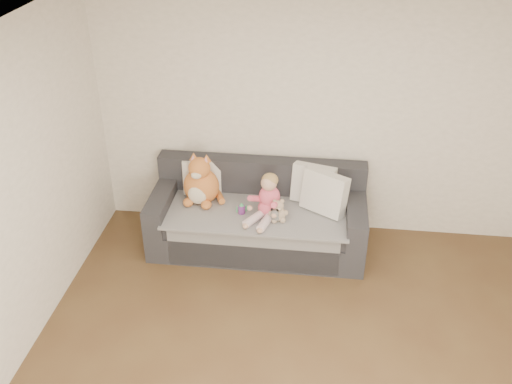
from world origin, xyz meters
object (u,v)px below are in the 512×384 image
Objects in this scene: toddler at (267,199)px; plush_cat at (201,184)px; teddy_bear at (278,212)px; sippy_cup at (242,208)px; sofa at (258,219)px.

plush_cat reaches higher than toddler.
sippy_cup is at bearing 157.29° from teddy_bear.
teddy_bear is 2.00× the size of sippy_cup.
sofa is 8.98× the size of teddy_bear.
toddler is 0.74m from plush_cat.
sofa is 3.87× the size of plush_cat.
sofa is at bearing 5.44° from plush_cat.
teddy_bear is 0.39m from sippy_cup.
toddler is 3.86× the size of sippy_cup.
sofa is 0.70m from plush_cat.
plush_cat is 4.64× the size of sippy_cup.
plush_cat is 0.51m from sippy_cup.
toddler is at bearing -3.30° from sippy_cup.
toddler is 0.16m from teddy_bear.
toddler is at bearing -58.20° from sofa.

